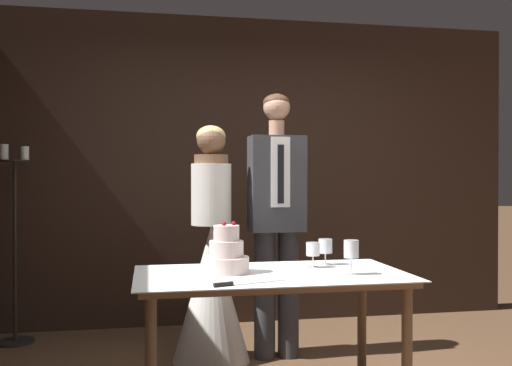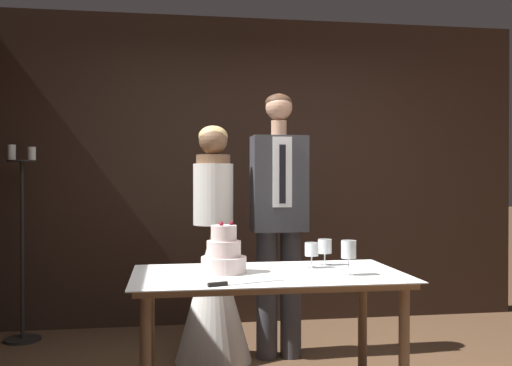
# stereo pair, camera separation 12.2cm
# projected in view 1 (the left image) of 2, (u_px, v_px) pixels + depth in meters

# --- Properties ---
(wall_back) EXTENTS (4.89, 0.12, 2.69)m
(wall_back) POSITION_uv_depth(u_px,v_px,m) (248.00, 170.00, 5.10)
(wall_back) COLOR black
(wall_back) RESTS_ON ground_plane
(cake_table) EXTENTS (1.49, 0.81, 0.76)m
(cake_table) POSITION_uv_depth(u_px,v_px,m) (271.00, 288.00, 3.14)
(cake_table) COLOR #8E6B4C
(cake_table) RESTS_ON ground_plane
(tiered_cake) EXTENTS (0.25, 0.25, 0.28)m
(tiered_cake) POSITION_uv_depth(u_px,v_px,m) (226.00, 255.00, 3.14)
(tiered_cake) COLOR beige
(tiered_cake) RESTS_ON cake_table
(cake_knife) EXTENTS (0.40, 0.15, 0.02)m
(cake_knife) POSITION_uv_depth(u_px,v_px,m) (237.00, 284.00, 2.78)
(cake_knife) COLOR silver
(cake_knife) RESTS_ON cake_table
(wine_glass_near) EXTENTS (0.08, 0.08, 0.19)m
(wine_glass_near) POSITION_uv_depth(u_px,v_px,m) (351.00, 250.00, 3.09)
(wine_glass_near) COLOR silver
(wine_glass_near) RESTS_ON cake_table
(wine_glass_middle) EXTENTS (0.08, 0.08, 0.15)m
(wine_glass_middle) POSITION_uv_depth(u_px,v_px,m) (313.00, 250.00, 3.32)
(wine_glass_middle) COLOR silver
(wine_glass_middle) RESTS_ON cake_table
(wine_glass_far) EXTENTS (0.08, 0.08, 0.16)m
(wine_glass_far) POSITION_uv_depth(u_px,v_px,m) (325.00, 247.00, 3.43)
(wine_glass_far) COLOR silver
(wine_glass_far) RESTS_ON cake_table
(bride) EXTENTS (0.54, 0.54, 1.65)m
(bride) POSITION_uv_depth(u_px,v_px,m) (211.00, 275.00, 3.97)
(bride) COLOR white
(bride) RESTS_ON ground_plane
(groom) EXTENTS (0.39, 0.25, 1.88)m
(groom) POSITION_uv_depth(u_px,v_px,m) (277.00, 214.00, 4.05)
(groom) COLOR #38383D
(groom) RESTS_ON ground_plane
(candle_stand) EXTENTS (0.28, 0.28, 1.54)m
(candle_stand) POSITION_uv_depth(u_px,v_px,m) (15.00, 254.00, 4.40)
(candle_stand) COLOR black
(candle_stand) RESTS_ON ground_plane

